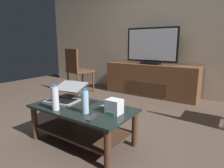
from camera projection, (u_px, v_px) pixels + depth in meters
ground_plane at (102, 133)px, 2.20m from camera, size 7.68×7.68×0.00m
back_wall at (169, 23)px, 3.67m from camera, size 6.40×0.12×2.80m
coffee_table at (83, 118)px, 1.95m from camera, size 1.05×0.56×0.39m
media_cabinet at (151, 80)px, 3.76m from camera, size 1.80×0.45×0.62m
television at (152, 47)px, 3.60m from camera, size 1.01×0.20×0.69m
side_chair at (77, 68)px, 3.91m from camera, size 0.52×0.52×0.91m
laptop at (65, 95)px, 2.13m from camera, size 0.40×0.46×0.18m
router_box at (114, 106)px, 1.73m from camera, size 0.14×0.12×0.13m
water_bottle_near at (85, 102)px, 1.73m from camera, size 0.06×0.06×0.23m
water_bottle_far at (55, 98)px, 1.81m from camera, size 0.07×0.07×0.25m
cell_phone at (91, 102)px, 2.05m from camera, size 0.07×0.14×0.01m
tv_remote at (108, 106)px, 1.91m from camera, size 0.12×0.16×0.02m
soundbar_remote at (92, 118)px, 1.62m from camera, size 0.09×0.17×0.02m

